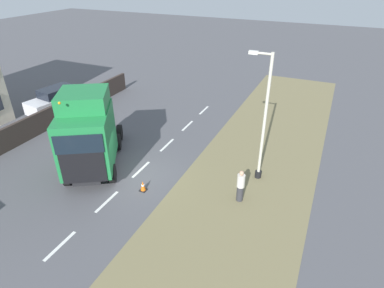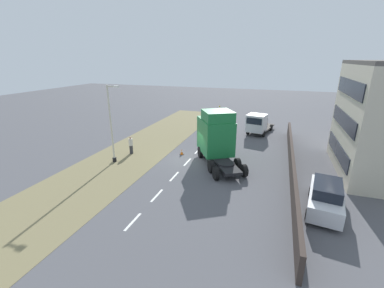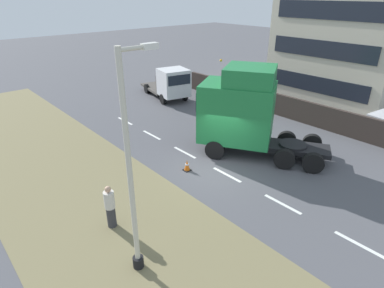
% 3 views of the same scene
% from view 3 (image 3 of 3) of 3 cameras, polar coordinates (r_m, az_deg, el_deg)
% --- Properties ---
extents(ground_plane, '(120.00, 120.00, 0.00)m').
position_cam_3_polar(ground_plane, '(16.27, 4.42, -4.52)').
color(ground_plane, '#515156').
rests_on(ground_plane, ground).
extents(grass_verge, '(7.00, 44.00, 0.01)m').
position_cam_3_polar(grass_verge, '(13.34, -14.48, -12.93)').
color(grass_verge, olive).
rests_on(grass_verge, ground).
extents(lane_markings, '(0.16, 21.00, 0.00)m').
position_cam_3_polar(lane_markings, '(15.86, 6.23, -5.45)').
color(lane_markings, white).
rests_on(lane_markings, ground).
extents(boundary_wall, '(0.25, 24.00, 1.53)m').
position_cam_3_polar(boundary_wall, '(22.76, 20.66, 4.97)').
color(boundary_wall, '#382D28').
rests_on(boundary_wall, ground).
extents(building_block, '(8.87, 9.33, 10.07)m').
position_cam_3_polar(building_block, '(29.89, 26.25, 16.08)').
color(building_block, beige).
rests_on(building_block, ground).
extents(lorry_cab, '(5.62, 6.92, 4.90)m').
position_cam_3_polar(lorry_cab, '(17.22, 8.87, 5.77)').
color(lorry_cab, black).
rests_on(lorry_cab, ground).
extents(flatbed_truck, '(3.32, 6.10, 2.66)m').
position_cam_3_polar(flatbed_truck, '(26.26, -3.75, 10.65)').
color(flatbed_truck, silver).
rests_on(flatbed_truck, ground).
extents(lamp_post, '(1.30, 0.35, 6.98)m').
position_cam_3_polar(lamp_post, '(9.35, -10.47, -6.85)').
color(lamp_post, black).
rests_on(lamp_post, ground).
extents(pedestrian, '(0.39, 0.39, 1.78)m').
position_cam_3_polar(pedestrian, '(12.50, -14.35, -10.82)').
color(pedestrian, '#333338').
rests_on(pedestrian, ground).
extents(traffic_cone_lead, '(0.36, 0.36, 0.58)m').
position_cam_3_polar(traffic_cone_lead, '(16.01, -0.90, -3.80)').
color(traffic_cone_lead, black).
rests_on(traffic_cone_lead, ground).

